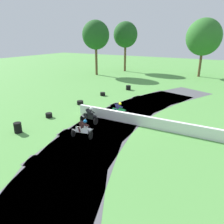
# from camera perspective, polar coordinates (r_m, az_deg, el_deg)

# --- Properties ---
(ground_plane) EXTENTS (120.00, 120.00, 0.00)m
(ground_plane) POSITION_cam_1_polar(r_m,az_deg,el_deg) (19.07, 0.59, -2.17)
(ground_plane) COLOR #569947
(track_asphalt) EXTENTS (9.96, 32.52, 0.01)m
(track_asphalt) POSITION_cam_1_polar(r_m,az_deg,el_deg) (18.60, 3.63, -2.77)
(track_asphalt) COLOR #515156
(track_asphalt) RESTS_ON ground
(safety_barrier) EXTENTS (19.11, 0.72, 0.90)m
(safety_barrier) POSITION_cam_1_polar(r_m,az_deg,el_deg) (17.12, 18.49, -4.20)
(safety_barrier) COLOR white
(safety_barrier) RESTS_ON ground
(motorcycle_lead_green) EXTENTS (1.68, 0.86, 1.43)m
(motorcycle_lead_green) POSITION_cam_1_polar(r_m,az_deg,el_deg) (19.69, 1.76, 0.52)
(motorcycle_lead_green) COLOR black
(motorcycle_lead_green) RESTS_ON ground
(motorcycle_chase_black) EXTENTS (1.69, 0.72, 1.43)m
(motorcycle_chase_black) POSITION_cam_1_polar(r_m,az_deg,el_deg) (18.36, -5.84, -0.96)
(motorcycle_chase_black) COLOR black
(motorcycle_chase_black) RESTS_ON ground
(motorcycle_trailing_white) EXTENTS (1.67, 1.03, 1.42)m
(motorcycle_trailing_white) POSITION_cam_1_polar(r_m,az_deg,el_deg) (15.85, -7.53, -4.53)
(motorcycle_trailing_white) COLOR black
(motorcycle_trailing_white) RESTS_ON ground
(tire_stack_near) EXTENTS (0.66, 0.66, 0.60)m
(tire_stack_near) POSITION_cam_1_polar(r_m,az_deg,el_deg) (29.96, 4.33, 6.42)
(tire_stack_near) COLOR black
(tire_stack_near) RESTS_ON ground
(tire_stack_mid_a) EXTENTS (0.62, 0.62, 0.40)m
(tire_stack_mid_a) POSITION_cam_1_polar(r_m,az_deg,el_deg) (26.98, -2.47, 4.77)
(tire_stack_mid_a) COLOR black
(tire_stack_mid_a) RESTS_ON ground
(tire_stack_mid_b) EXTENTS (0.68, 0.68, 0.40)m
(tire_stack_mid_b) POSITION_cam_1_polar(r_m,az_deg,el_deg) (23.65, -8.40, 2.45)
(tire_stack_mid_b) COLOR black
(tire_stack_mid_b) RESTS_ON ground
(tire_stack_far) EXTENTS (0.59, 0.59, 0.40)m
(tire_stack_far) POSITION_cam_1_polar(r_m,az_deg,el_deg) (20.50, -16.31, -0.82)
(tire_stack_far) COLOR black
(tire_stack_far) RESTS_ON ground
(tire_stack_extra_a) EXTENTS (0.57, 0.57, 0.80)m
(tire_stack_extra_a) POSITION_cam_1_polar(r_m,az_deg,el_deg) (18.06, -23.59, -3.80)
(tire_stack_extra_a) COLOR black
(tire_stack_extra_a) RESTS_ON ground
(tree_far_left) EXTENTS (4.78, 4.78, 9.77)m
(tree_far_left) POSITION_cam_1_polar(r_m,az_deg,el_deg) (46.03, 3.58, 19.65)
(tree_far_left) COLOR brown
(tree_far_left) RESTS_ON ground
(tree_far_right) EXTENTS (5.95, 5.95, 9.96)m
(tree_far_right) POSITION_cam_1_polar(r_m,az_deg,el_deg) (42.51, 23.03, 17.72)
(tree_far_right) COLOR brown
(tree_far_right) RESTS_ON ground
(tree_mid_rise) EXTENTS (4.88, 4.88, 9.75)m
(tree_mid_rise) POSITION_cam_1_polar(r_m,az_deg,el_deg) (41.51, -4.31, 19.57)
(tree_mid_rise) COLOR brown
(tree_mid_rise) RESTS_ON ground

